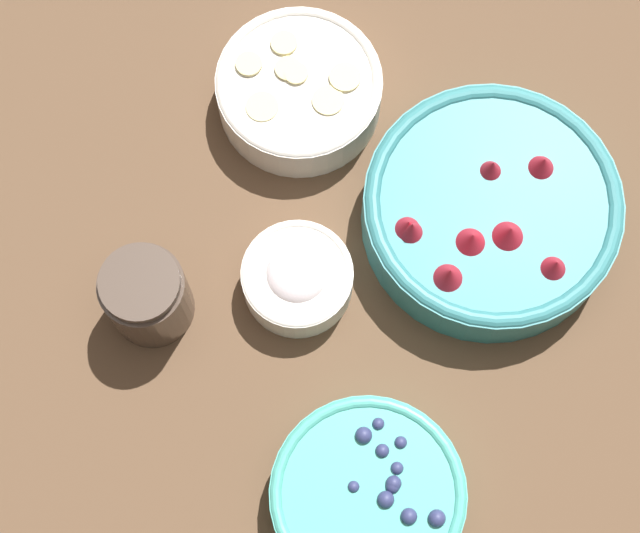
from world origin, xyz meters
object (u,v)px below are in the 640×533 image
Objects in this scene: bowl_bananas at (296,91)px; bowl_cream at (297,278)px; bowl_blueberries at (368,496)px; bowl_strawberries at (490,210)px; jar_chocolate at (147,296)px.

bowl_bananas and bowl_cream have the same top height.
bowl_blueberries is at bearing -10.65° from bowl_bananas.
jar_chocolate reaches higher than bowl_strawberries.
bowl_cream is (0.19, -0.07, -0.00)m from bowl_bananas.
jar_chocolate is at bearing -95.13° from bowl_strawberries.
bowl_blueberries is at bearing -44.51° from bowl_strawberries.
bowl_blueberries is (0.21, -0.21, -0.01)m from bowl_strawberries.
bowl_bananas is 1.81× the size of jar_chocolate.
bowl_strawberries is 0.20m from bowl_cream.
bowl_strawberries is at bearing 84.87° from jar_chocolate.
bowl_bananas is at bearing -144.78° from bowl_strawberries.
bowl_blueberries reaches higher than bowl_cream.
bowl_strawberries is 0.30m from bowl_blueberries.
bowl_strawberries is at bearing 35.22° from bowl_bananas.
bowl_blueberries is 1.05× the size of bowl_bananas.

